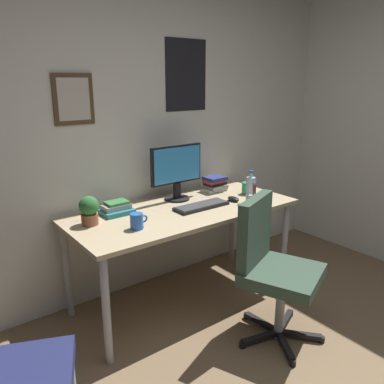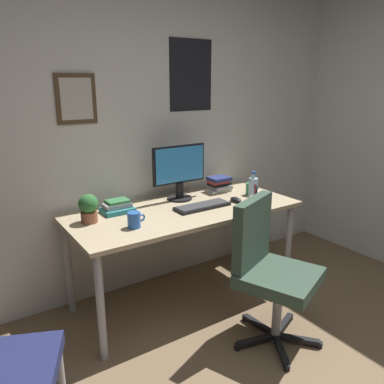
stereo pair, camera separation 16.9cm
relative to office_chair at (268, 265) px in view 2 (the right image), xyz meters
name	(u,v)px [view 2 (the right image)]	position (x,y,z in m)	size (l,w,h in m)	color
wall_back	(128,129)	(-0.40, 1.16, 0.77)	(4.40, 0.10, 2.60)	silver
desk	(185,218)	(-0.18, 0.71, 0.15)	(1.72, 0.76, 0.75)	tan
office_chair	(268,265)	(0.00, 0.00, 0.00)	(0.60, 0.61, 0.95)	#334738
monitor	(179,170)	(-0.09, 0.93, 0.46)	(0.46, 0.20, 0.43)	black
keyboard	(202,206)	(-0.06, 0.64, 0.23)	(0.43, 0.15, 0.03)	black
computer_mouse	(236,200)	(0.24, 0.62, 0.24)	(0.06, 0.11, 0.04)	black
water_bottle	(253,190)	(0.32, 0.51, 0.32)	(0.07, 0.07, 0.25)	silver
coffee_mug_near	(134,220)	(-0.66, 0.56, 0.27)	(0.12, 0.08, 0.10)	#2659B2
coffee_mug_far	(251,189)	(0.47, 0.70, 0.27)	(0.13, 0.09, 0.10)	#2D8C59
potted_plant	(88,207)	(-0.87, 0.81, 0.32)	(0.13, 0.13, 0.20)	brown
pen_cup	(254,202)	(0.24, 0.41, 0.27)	(0.07, 0.07, 0.20)	#9EA0A5
book_stack_left	(219,184)	(0.32, 0.93, 0.28)	(0.21, 0.17, 0.13)	silver
book_stack_right	(117,207)	(-0.63, 0.90, 0.26)	(0.22, 0.17, 0.09)	#26727A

